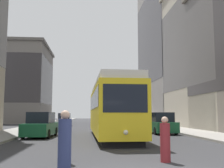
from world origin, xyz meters
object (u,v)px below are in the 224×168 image
pedestrian_crossing_far (64,141)px  streetcar (111,108)px  parked_car_left_near (41,125)px  parked_car_right_far (161,124)px  pedestrian_on_sidewalk (165,141)px  parked_car_left_mid (64,120)px  pedestrian_crossing_near (65,142)px  transit_bus (124,112)px

pedestrian_crossing_far → streetcar: bearing=-110.8°
parked_car_left_near → parked_car_right_far: same height
pedestrian_on_sidewalk → parked_car_left_mid: bearing=-169.1°
pedestrian_crossing_near → transit_bus: bearing=107.5°
streetcar → parked_car_left_near: bearing=169.5°
transit_bus → pedestrian_on_sidewalk: 24.82m
streetcar → pedestrian_crossing_near: (-2.34, -11.26, -1.27)m
parked_car_right_far → pedestrian_crossing_far: 15.01m
transit_bus → pedestrian_on_sidewalk: transit_bus is taller
transit_bus → parked_car_right_far: (1.72, -11.32, -1.10)m
parked_car_left_mid → pedestrian_on_sidewalk: size_ratio=3.08×
parked_car_left_mid → pedestrian_crossing_near: size_ratio=2.72×
parked_car_left_near → pedestrian_on_sidewalk: bearing=-57.1°
streetcar → parked_car_right_far: streetcar is taller
pedestrian_crossing_far → parked_car_left_mid: bearing=-91.7°
streetcar → parked_car_left_near: (-5.13, 0.83, -1.26)m
transit_bus → parked_car_left_mid: transit_bus is taller
streetcar → transit_bus: size_ratio=1.02×
streetcar → parked_car_left_near: size_ratio=2.83×
streetcar → pedestrian_crossing_far: streetcar is taller
parked_car_left_mid → pedestrian_on_sidewalk: parked_car_left_mid is taller
transit_bus → pedestrian_on_sidewalk: bearing=-94.7°
parked_car_left_mid → streetcar: bearing=-75.8°
streetcar → parked_car_right_far: size_ratio=3.14×
pedestrian_crossing_far → pedestrian_crossing_near: bearing=89.1°
parked_car_left_mid → parked_car_right_far: same height
streetcar → parked_car_right_far: bearing=34.6°
parked_car_right_far → pedestrian_crossing_far: (-7.08, -13.24, -0.09)m
transit_bus → parked_car_left_near: bearing=-120.7°
parked_car_left_near → parked_car_right_far: (9.74, 2.50, -0.00)m
parked_car_left_mid → pedestrian_crossing_far: (2.66, -30.05, -0.09)m
parked_car_left_near → pedestrian_crossing_near: (2.80, -12.09, -0.01)m
transit_bus → parked_car_left_near: (-8.02, -13.82, -1.10)m
parked_car_left_near → pedestrian_crossing_far: parked_car_left_near is taller
streetcar → pedestrian_crossing_far: (-2.48, -9.91, -1.35)m
streetcar → pedestrian_on_sidewalk: size_ratio=8.35×
pedestrian_crossing_near → parked_car_left_mid: bearing=124.0°
transit_bus → pedestrian_crossing_near: 26.45m
parked_car_right_far → parked_car_left_mid: bearing=-60.2°
parked_car_left_mid → pedestrian_crossing_near: parked_car_left_mid is taller
pedestrian_crossing_near → pedestrian_crossing_far: size_ratio=1.10×
pedestrian_crossing_near → pedestrian_crossing_far: bearing=124.8°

